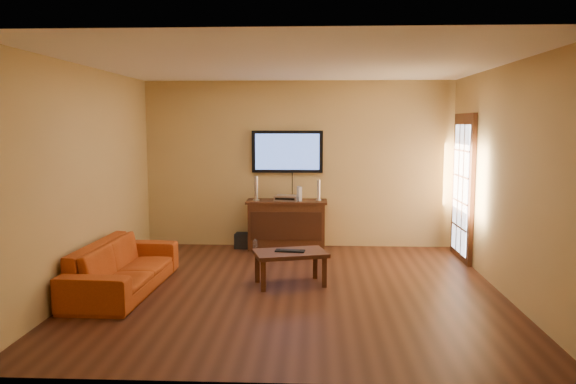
# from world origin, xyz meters

# --- Properties ---
(ground_plane) EXTENTS (5.00, 5.00, 0.00)m
(ground_plane) POSITION_xyz_m (0.00, 0.00, 0.00)
(ground_plane) COLOR #351A0E
(ground_plane) RESTS_ON ground
(room_walls) EXTENTS (5.00, 5.00, 5.00)m
(room_walls) POSITION_xyz_m (0.00, 0.62, 1.69)
(room_walls) COLOR tan
(room_walls) RESTS_ON ground
(french_door) EXTENTS (0.07, 1.02, 2.22)m
(french_door) POSITION_xyz_m (2.46, 1.70, 1.05)
(french_door) COLOR #381A0C
(french_door) RESTS_ON ground
(media_console) EXTENTS (1.29, 0.49, 0.79)m
(media_console) POSITION_xyz_m (-0.18, 2.25, 0.40)
(media_console) COLOR #381A0C
(media_console) RESTS_ON ground
(television) EXTENTS (1.15, 0.08, 0.68)m
(television) POSITION_xyz_m (-0.18, 2.45, 1.56)
(television) COLOR black
(television) RESTS_ON ground
(coffee_table) EXTENTS (1.00, 0.75, 0.42)m
(coffee_table) POSITION_xyz_m (-0.03, 0.21, 0.36)
(coffee_table) COLOR #381A0C
(coffee_table) RESTS_ON ground
(sofa) EXTENTS (0.66, 2.04, 0.79)m
(sofa) POSITION_xyz_m (-2.03, -0.13, 0.39)
(sofa) COLOR #A84012
(sofa) RESTS_ON ground
(speaker_left) EXTENTS (0.11, 0.11, 0.39)m
(speaker_left) POSITION_xyz_m (-0.66, 2.21, 0.97)
(speaker_left) COLOR silver
(speaker_left) RESTS_ON media_console
(speaker_right) EXTENTS (0.09, 0.09, 0.33)m
(speaker_right) POSITION_xyz_m (0.33, 2.27, 0.94)
(speaker_right) COLOR silver
(speaker_right) RESTS_ON media_console
(av_receiver) EXTENTS (0.43, 0.35, 0.09)m
(av_receiver) POSITION_xyz_m (-0.17, 2.23, 0.83)
(av_receiver) COLOR silver
(av_receiver) RESTS_ON media_console
(game_console) EXTENTS (0.09, 0.17, 0.23)m
(game_console) POSITION_xyz_m (0.03, 2.21, 0.90)
(game_console) COLOR white
(game_console) RESTS_ON media_console
(subwoofer) EXTENTS (0.26, 0.26, 0.24)m
(subwoofer) POSITION_xyz_m (-0.89, 2.28, 0.12)
(subwoofer) COLOR black
(subwoofer) RESTS_ON ground
(bottle) EXTENTS (0.08, 0.08, 0.22)m
(bottle) POSITION_xyz_m (-0.66, 1.93, 0.10)
(bottle) COLOR white
(bottle) RESTS_ON ground
(keyboard) EXTENTS (0.38, 0.18, 0.02)m
(keyboard) POSITION_xyz_m (-0.04, 0.21, 0.43)
(keyboard) COLOR black
(keyboard) RESTS_ON coffee_table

